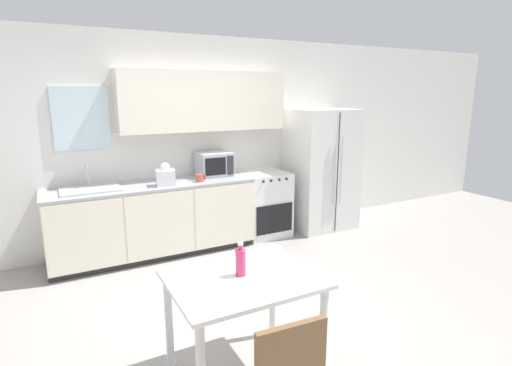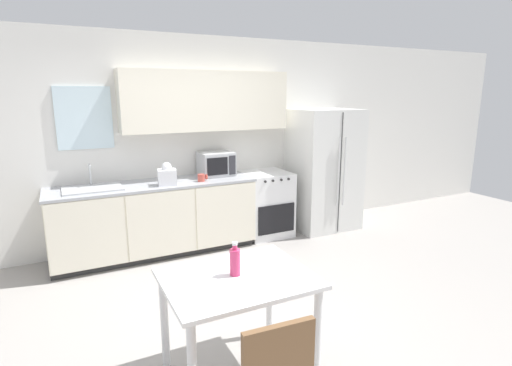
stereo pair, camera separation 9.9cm
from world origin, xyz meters
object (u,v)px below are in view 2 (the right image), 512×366
refrigerator (324,169)px  drink_bottle (235,261)px  dining_table (237,293)px  coffee_mug (202,178)px  microwave (216,164)px  oven_range (265,204)px

refrigerator → drink_bottle: refrigerator is taller
refrigerator → dining_table: bearing=-135.3°
coffee_mug → dining_table: 2.43m
refrigerator → dining_table: (-2.47, -2.44, -0.23)m
dining_table → microwave: bearing=72.0°
microwave → drink_bottle: microwave is taller
coffee_mug → dining_table: (-0.56, -2.35, -0.30)m
microwave → drink_bottle: 2.73m
dining_table → drink_bottle: drink_bottle is taller
oven_range → refrigerator: 1.03m
oven_range → coffee_mug: bearing=-170.6°
coffee_mug → dining_table: size_ratio=0.12×
microwave → drink_bottle: (-0.85, -2.59, -0.19)m
microwave → drink_bottle: size_ratio=1.84×
coffee_mug → drink_bottle: 2.39m
dining_table → drink_bottle: size_ratio=4.21×
microwave → coffee_mug: (-0.29, -0.26, -0.11)m
drink_bottle → dining_table: bearing=-78.9°
drink_bottle → oven_range: bearing=58.2°
oven_range → drink_bottle: bearing=-121.8°
oven_range → microwave: bearing=171.6°
refrigerator → drink_bottle: bearing=-135.7°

